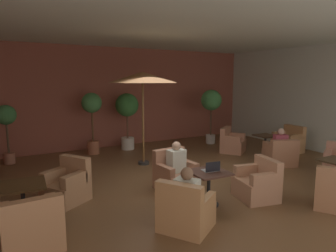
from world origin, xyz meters
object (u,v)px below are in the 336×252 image
Objects in this scene: armchair_rear_right_north at (232,143)px; patron_by_window at (280,141)px; patio_umbrella_tall_red at (143,78)px; armchair_rear_right_south at (289,143)px; patron_blue_shirt at (176,159)px; potted_tree_mid_right at (6,122)px; iced_drink_cup at (210,168)px; armchair_front_left_north at (185,212)px; cafe_table_rear_right at (265,142)px; patron_with_friend at (187,189)px; open_laptop at (211,169)px; armchair_front_right_south at (67,186)px; armchair_front_left_south at (175,175)px; armchair_front_right_east at (32,228)px; potted_tree_left_corner at (92,112)px; armchair_front_left_east at (257,184)px; cafe_table_front_left at (209,180)px; potted_tree_right_corner at (127,111)px; cafe_table_front_right at (22,191)px; potted_tree_mid_left at (211,103)px; armchair_rear_right_east at (280,155)px.

armchair_rear_right_north is 1.88m from patron_by_window.
armchair_rear_right_south is at bearing -12.71° from patio_umbrella_tall_red.
patron_blue_shirt is at bearing -168.15° from armchair_rear_right_south.
potted_tree_mid_right reaches higher than armchair_rear_right_south.
armchair_front_left_north is at bearing -146.82° from iced_drink_cup.
armchair_rear_right_north is at bearing 95.07° from patron_by_window.
patron_with_friend reaches higher than cafe_table_rear_right.
iced_drink_cup is 0.06m from open_laptop.
potted_tree_mid_right reaches higher than armchair_front_right_south.
armchair_rear_right_south is 1.79m from patron_by_window.
armchair_front_left_south reaches higher than cafe_table_rear_right.
patron_blue_shirt is (2.26, -0.50, 0.37)m from armchair_front_right_south.
armchair_front_right_east is 1.24× the size of cafe_table_rear_right.
armchair_rear_right_south is at bearing 11.85° from patron_blue_shirt.
patron_by_window is 4.75m from patron_with_friend.
iced_drink_cup is (0.86, -5.12, -0.67)m from potted_tree_left_corner.
patio_umbrella_tall_red is (-0.95, 3.47, 2.16)m from armchair_front_left_east.
armchair_front_left_south is 0.33× the size of patio_umbrella_tall_red.
potted_tree_mid_right is at bearing 122.03° from cafe_table_front_left.
potted_tree_right_corner reaches higher than armchair_front_right_east.
patron_with_friend is (-5.90, -2.69, 0.35)m from armchair_rear_right_south.
patron_with_friend is at bearing -147.29° from cafe_table_front_left.
patron_with_friend is (-4.23, -3.63, 0.36)m from armchair_rear_right_north.
potted_tree_mid_right is (-4.33, 5.46, 0.92)m from armchair_front_left_east.
patio_umbrella_tall_red is 1.54× the size of potted_tree_mid_right.
cafe_table_front_right is 1.16× the size of patron_blue_shirt.
potted_tree_mid_right is at bearing 122.40° from open_laptop.
cafe_table_front_left is 0.36× the size of potted_tree_mid_left.
iced_drink_cup is at bearing 163.35° from armchair_front_left_east.
armchair_front_left_south is 0.42× the size of potted_tree_mid_left.
iced_drink_cup is at bearing -57.21° from potted_tree_mid_right.
patron_blue_shirt is at bearing 131.89° from armchair_front_left_east.
armchair_rear_right_north is at bearing -99.22° from potted_tree_mid_left.
armchair_front_left_east is at bearing -48.11° from patron_blue_shirt.
potted_tree_mid_left is (-0.35, 2.38, 1.07)m from cafe_table_rear_right.
armchair_front_left_south is at bearing 19.43° from armchair_front_right_east.
potted_tree_left_corner reaches higher than armchair_front_right_south.
armchair_front_left_east is 0.54× the size of potted_tree_mid_right.
patron_by_window is (3.51, 1.23, 0.19)m from cafe_table_front_left.
cafe_table_front_right is 0.78× the size of armchair_rear_right_east.
armchair_rear_right_north is 1.64× the size of patron_with_friend.
armchair_rear_right_north is (3.34, 3.06, -0.20)m from cafe_table_front_left.
potted_tree_mid_left is at bearing 52.25° from open_laptop.
armchair_front_left_south reaches higher than armchair_front_left_north.
potted_tree_left_corner reaches higher than armchair_rear_right_south.
armchair_front_right_south is 5.85m from armchair_rear_right_east.
armchair_rear_right_south reaches higher than open_laptop.
patio_umbrella_tall_red is at bearing -159.03° from potted_tree_mid_left.
patio_umbrella_tall_red is (-3.37, 2.03, 2.17)m from armchair_rear_right_east.
cafe_table_rear_right is 2.64m from potted_tree_mid_left.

